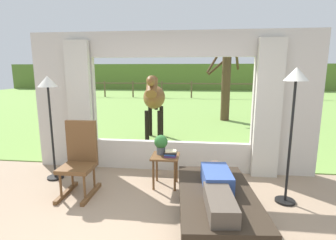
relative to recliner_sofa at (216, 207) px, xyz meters
The scene contains 16 objects.
back_wall_with_window 2.16m from the recliner_sofa, 113.36° to the left, with size 5.20×0.12×2.55m.
curtain_panel_left 3.08m from the recliner_sofa, 146.78° to the left, with size 0.44×0.10×2.40m, color beige.
curtain_panel_right 2.10m from the recliner_sofa, 59.56° to the left, with size 0.44×0.10×2.40m, color beige.
outdoor_pasture_lawn 12.66m from the recliner_sofa, 93.40° to the left, with size 36.00×21.68×0.02m, color #759E47.
distant_hill_ridge 22.51m from the recliner_sofa, 91.91° to the left, with size 36.00×2.00×2.40m, color #5A7530.
recliner_sofa is the anchor object (origin of this frame).
reclining_person 0.31m from the recliner_sofa, 90.00° to the right, with size 0.39×1.44×0.22m.
rocking_chair 2.15m from the recliner_sofa, 163.11° to the left, with size 0.48×0.68×1.12m.
side_table 1.27m from the recliner_sofa, 127.27° to the left, with size 0.44×0.44×0.52m.
potted_plant 1.44m from the recliner_sofa, 128.43° to the left, with size 0.22×0.22×0.32m.
book_stack 1.21m from the recliner_sofa, 125.55° to the left, with size 0.20×0.15×0.11m.
floor_lamp_left 3.18m from the recliner_sofa, 158.46° to the left, with size 0.32×0.32×1.78m.
floor_lamp_right 1.81m from the recliner_sofa, 32.88° to the left, with size 0.32×0.32×1.91m.
horse 4.08m from the recliner_sofa, 110.71° to the left, with size 0.67×1.82×1.73m.
pasture_tree 7.03m from the recliner_sofa, 84.13° to the left, with size 1.24×1.47×3.26m.
pasture_fence_line 14.64m from the recliner_sofa, 92.94° to the left, with size 16.10×0.10×1.10m.
Camera 1 is at (0.51, -2.50, 1.88)m, focal length 28.08 mm.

